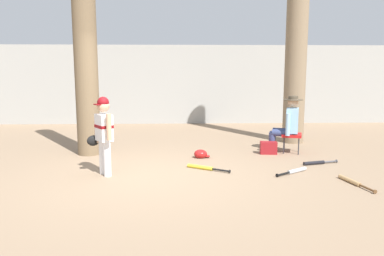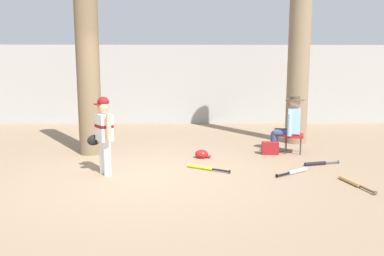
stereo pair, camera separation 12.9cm
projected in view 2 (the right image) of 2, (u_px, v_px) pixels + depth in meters
ground_plane at (149, 175)px, 6.21m from camera, size 60.00×60.00×0.00m
concrete_back_wall at (167, 85)px, 12.31m from camera, size 18.00×0.36×2.55m
tree_near_player at (88, 56)px, 7.55m from camera, size 0.77×0.77×4.84m
tree_behind_spectator at (299, 45)px, 8.72m from camera, size 0.76×0.76×5.37m
young_ballplayer at (103, 131)px, 6.15m from camera, size 0.51×0.51×1.31m
folding_stool at (294, 136)px, 7.83m from camera, size 0.51×0.51×0.41m
seated_spectator at (289, 123)px, 7.82m from camera, size 0.68×0.53×1.20m
handbag_beside_stool at (270, 148)px, 7.76m from camera, size 0.36×0.21×0.26m
bat_aluminum_silver at (295, 172)px, 6.31m from camera, size 0.64×0.47×0.07m
bat_black_composite at (318, 163)px, 6.87m from camera, size 0.71×0.24×0.07m
bat_yellow_trainer at (203, 168)px, 6.57m from camera, size 0.73×0.49×0.07m
bat_wood_tan at (352, 183)px, 5.69m from camera, size 0.22×0.81×0.07m
batting_helmet_red at (202, 154)px, 7.44m from camera, size 0.31×0.24×0.18m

